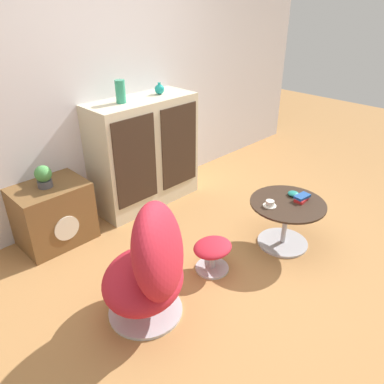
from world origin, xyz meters
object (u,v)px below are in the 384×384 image
Objects in this scene: vase_leftmost at (120,92)px; bowl at (293,194)px; potted_plant at (44,176)px; teacup at (270,204)px; egg_chair at (151,266)px; coffee_table at (286,218)px; vase_inner_left at (159,89)px; tv_console at (53,214)px; sideboard at (144,153)px; ottoman at (213,251)px; book_stack at (302,198)px.

bowl is at bearing -63.37° from vase_leftmost.
teacup is (1.31, -1.46, -0.22)m from potted_plant.
potted_plant is at bearing 93.10° from egg_chair.
vase_inner_left is at bearing 94.87° from coffee_table.
coffee_table is at bearing -165.26° from bowl.
tv_console is 6.31× the size of bowl.
vase_leftmost reaches higher than coffee_table.
ottoman is at bearing -105.38° from sideboard.
vase_leftmost is 0.48m from vase_inner_left.
potted_plant is (-0.87, -0.00, -0.58)m from vase_leftmost.
tv_console reaches higher than teacup.
coffee_table is (0.38, -1.54, -0.30)m from sideboard.
sideboard is 11.44× the size of bowl.
egg_chair is at bearing 174.78° from teacup.
potted_plant reaches higher than book_stack.
egg_chair is (0.06, -1.34, 0.14)m from tv_console.
teacup is at bearing -5.22° from egg_chair.
egg_chair is at bearing 174.28° from bowl.
coffee_table is at bearing -68.46° from vase_leftmost.
book_stack is at bearing -65.60° from vase_leftmost.
ottoman is at bearing 161.75° from book_stack.
sideboard is 1.24× the size of egg_chair.
egg_chair is 7.98× the size of teacup.
vase_inner_left is (0.48, 0.00, -0.06)m from vase_leftmost.
egg_chair is at bearing -120.57° from vase_leftmost.
ottoman is 0.94m from bowl.
vase_inner_left reaches higher than tv_console.
bowl reaches higher than ottoman.
potted_plant is (-0.02, 0.00, 0.39)m from tv_console.
egg_chair is at bearing -133.37° from vase_inner_left.
vase_leftmost is 1.05m from potted_plant.
bowl is (0.52, -1.50, -0.12)m from sideboard.
book_stack is at bearing -9.60° from egg_chair.
book_stack is (0.50, -1.60, -0.11)m from sideboard.
tv_console is 2.12m from coffee_table.
vase_leftmost reaches higher than teacup.
coffee_table is 0.23m from bowl.
potted_plant reaches higher than bowl.
tv_console is 2.26m from book_stack.
sideboard is at bearing 98.28° from teacup.
coffee_table is 5.74× the size of teacup.
vase_leftmost is 2.12× the size of bowl.
sideboard reaches higher than coffee_table.
sideboard reaches higher than tv_console.
ottoman is 1.59m from potted_plant.
sideboard reaches higher than ottoman.
bowl reaches higher than coffee_table.
egg_chair is 4.35× the size of vase_leftmost.
potted_plant is at bearing 137.21° from bowl.
tv_console is at bearing 92.44° from egg_chair.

